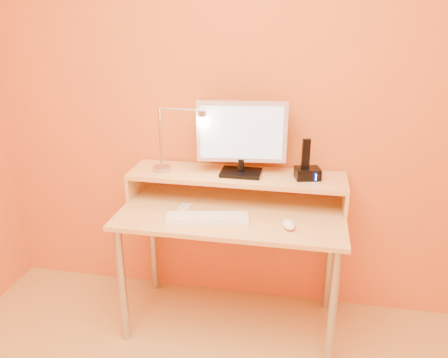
% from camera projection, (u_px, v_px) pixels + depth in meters
% --- Properties ---
extents(wall_back, '(3.00, 0.04, 2.50)m').
position_uv_depth(wall_back, '(242.00, 101.00, 2.53)').
color(wall_back, orange).
rests_on(wall_back, floor).
extents(desk_leg_fl, '(0.04, 0.04, 0.69)m').
position_uv_depth(desk_leg_fl, '(122.00, 286.00, 2.43)').
color(desk_leg_fl, '#AEAEB5').
rests_on(desk_leg_fl, floor).
extents(desk_leg_fr, '(0.04, 0.04, 0.69)m').
position_uv_depth(desk_leg_fr, '(332.00, 310.00, 2.24)').
color(desk_leg_fr, '#AEAEB5').
rests_on(desk_leg_fr, floor).
extents(desk_leg_bl, '(0.04, 0.04, 0.69)m').
position_uv_depth(desk_leg_bl, '(153.00, 241.00, 2.89)').
color(desk_leg_bl, '#AEAEB5').
rests_on(desk_leg_bl, floor).
extents(desk_leg_br, '(0.04, 0.04, 0.69)m').
position_uv_depth(desk_leg_br, '(330.00, 258.00, 2.70)').
color(desk_leg_br, '#AEAEB5').
rests_on(desk_leg_br, floor).
extents(desk_lower, '(1.20, 0.60, 0.02)m').
position_uv_depth(desk_lower, '(232.00, 214.00, 2.44)').
color(desk_lower, '#E8C16A').
rests_on(desk_lower, floor).
extents(shelf_riser_left, '(0.02, 0.30, 0.14)m').
position_uv_depth(shelf_riser_left, '(137.00, 182.00, 2.65)').
color(shelf_riser_left, '#E8C16A').
rests_on(shelf_riser_left, desk_lower).
extents(shelf_riser_right, '(0.02, 0.30, 0.14)m').
position_uv_depth(shelf_riser_right, '(345.00, 197.00, 2.44)').
color(shelf_riser_right, '#E8C16A').
rests_on(shelf_riser_right, desk_lower).
extents(desk_shelf, '(1.20, 0.30, 0.02)m').
position_uv_depth(desk_shelf, '(237.00, 176.00, 2.52)').
color(desk_shelf, '#E8C16A').
rests_on(desk_shelf, desk_lower).
extents(monitor_foot, '(0.22, 0.16, 0.02)m').
position_uv_depth(monitor_foot, '(241.00, 173.00, 2.50)').
color(monitor_foot, black).
rests_on(monitor_foot, desk_shelf).
extents(monitor_neck, '(0.04, 0.04, 0.07)m').
position_uv_depth(monitor_neck, '(241.00, 165.00, 2.49)').
color(monitor_neck, black).
rests_on(monitor_neck, monitor_foot).
extents(monitor_panel, '(0.48, 0.09, 0.33)m').
position_uv_depth(monitor_panel, '(242.00, 132.00, 2.43)').
color(monitor_panel, silver).
rests_on(monitor_panel, monitor_neck).
extents(monitor_back, '(0.43, 0.06, 0.28)m').
position_uv_depth(monitor_back, '(242.00, 131.00, 2.45)').
color(monitor_back, black).
rests_on(monitor_back, monitor_panel).
extents(monitor_screen, '(0.44, 0.06, 0.29)m').
position_uv_depth(monitor_screen, '(241.00, 133.00, 2.41)').
color(monitor_screen, '#B6D4FC').
rests_on(monitor_screen, monitor_panel).
extents(lamp_base, '(0.10, 0.10, 0.02)m').
position_uv_depth(lamp_base, '(162.00, 169.00, 2.55)').
color(lamp_base, '#AEAEB5').
rests_on(lamp_base, desk_shelf).
extents(lamp_post, '(0.01, 0.01, 0.33)m').
position_uv_depth(lamp_post, '(160.00, 138.00, 2.49)').
color(lamp_post, '#AEAEB5').
rests_on(lamp_post, lamp_base).
extents(lamp_arm, '(0.24, 0.01, 0.01)m').
position_uv_depth(lamp_arm, '(180.00, 109.00, 2.41)').
color(lamp_arm, '#AEAEB5').
rests_on(lamp_arm, lamp_post).
extents(lamp_head, '(0.04, 0.04, 0.03)m').
position_uv_depth(lamp_head, '(202.00, 113.00, 2.39)').
color(lamp_head, '#AEAEB5').
rests_on(lamp_head, lamp_arm).
extents(lamp_bulb, '(0.03, 0.03, 0.00)m').
position_uv_depth(lamp_bulb, '(202.00, 116.00, 2.40)').
color(lamp_bulb, '#FFEAC6').
rests_on(lamp_bulb, lamp_head).
extents(phone_dock, '(0.15, 0.13, 0.06)m').
position_uv_depth(phone_dock, '(307.00, 173.00, 2.43)').
color(phone_dock, black).
rests_on(phone_dock, desk_shelf).
extents(phone_handset, '(0.05, 0.03, 0.16)m').
position_uv_depth(phone_handset, '(306.00, 154.00, 2.40)').
color(phone_handset, black).
rests_on(phone_handset, phone_dock).
extents(phone_led, '(0.01, 0.00, 0.04)m').
position_uv_depth(phone_led, '(316.00, 177.00, 2.38)').
color(phone_led, blue).
rests_on(phone_led, phone_dock).
extents(keyboard, '(0.44, 0.21, 0.02)m').
position_uv_depth(keyboard, '(207.00, 220.00, 2.31)').
color(keyboard, white).
rests_on(keyboard, desk_lower).
extents(mouse, '(0.09, 0.12, 0.04)m').
position_uv_depth(mouse, '(289.00, 224.00, 2.25)').
color(mouse, white).
rests_on(mouse, desk_lower).
extents(remote_control, '(0.06, 0.20, 0.02)m').
position_uv_depth(remote_control, '(182.00, 212.00, 2.40)').
color(remote_control, white).
rests_on(remote_control, desk_lower).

